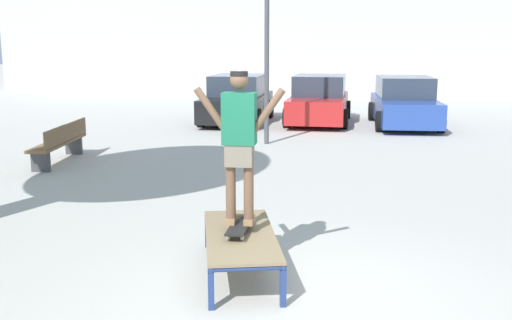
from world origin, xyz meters
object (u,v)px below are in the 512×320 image
at_px(skate_box, 240,238).
at_px(car_blue, 404,103).
at_px(car_black, 237,101).
at_px(skateboard, 240,225).
at_px(skater, 239,137).
at_px(park_bench, 60,142).
at_px(car_red, 319,101).

bearing_deg(skate_box, car_blue, 75.40).
bearing_deg(car_black, skateboard, -81.48).
distance_m(skateboard, car_black, 12.98).
height_order(skate_box, car_blue, car_blue).
xyz_separation_m(skate_box, skateboard, (-0.01, 0.05, 0.12)).
relative_size(skateboard, skater, 0.48).
height_order(skate_box, car_black, car_black).
bearing_deg(park_bench, skater, -50.87).
xyz_separation_m(skate_box, skater, (-0.01, 0.05, 1.12)).
height_order(skateboard, car_blue, car_blue).
height_order(skater, car_black, skater).
xyz_separation_m(skateboard, car_black, (-1.92, 12.83, 0.15)).
bearing_deg(car_blue, skateboard, -104.70).
height_order(car_blue, park_bench, car_blue).
bearing_deg(skater, car_black, 98.52).
bearing_deg(car_red, park_bench, -126.70).
bearing_deg(park_bench, skate_box, -51.06).
distance_m(car_red, car_blue, 2.65).
relative_size(car_blue, park_bench, 1.74).
relative_size(skateboard, park_bench, 0.33).
distance_m(skateboard, skater, 0.99).
relative_size(skater, car_blue, 0.40).
relative_size(skate_box, car_red, 0.47).
relative_size(skate_box, car_blue, 0.48).
distance_m(skateboard, car_blue, 12.92).
distance_m(skateboard, park_bench, 7.45).
bearing_deg(car_blue, skater, -104.70).
bearing_deg(skater, park_bench, 129.13).
bearing_deg(car_red, skate_box, -92.94).
height_order(skater, car_red, skater).
xyz_separation_m(car_black, park_bench, (-2.78, -7.06, -0.24)).
xyz_separation_m(skate_box, car_red, (0.67, 13.04, 0.28)).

